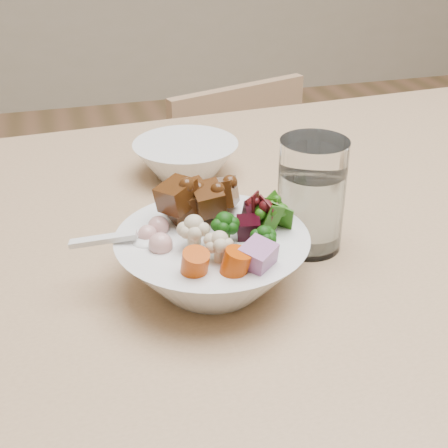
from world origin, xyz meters
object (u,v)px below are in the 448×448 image
(food_bowl, at_px, (213,256))
(side_bowl, at_px, (186,159))
(chair_far, at_px, (260,236))
(water_glass, at_px, (311,199))
(dining_table, at_px, (350,308))

(food_bowl, relative_size, side_bowl, 1.33)
(chair_far, distance_m, food_bowl, 0.88)
(food_bowl, height_order, water_glass, water_glass)
(side_bowl, bearing_deg, water_glass, -67.80)
(side_bowl, bearing_deg, dining_table, -60.01)
(water_glass, bearing_deg, food_bowl, -159.70)
(dining_table, relative_size, water_glass, 14.10)
(chair_far, height_order, food_bowl, food_bowl)
(dining_table, height_order, food_bowl, food_bowl)
(food_bowl, bearing_deg, chair_far, 66.90)
(water_glass, distance_m, side_bowl, 0.25)
(water_glass, relative_size, side_bowl, 0.87)
(dining_table, height_order, water_glass, water_glass)
(chair_far, distance_m, side_bowl, 0.66)
(dining_table, xyz_separation_m, chair_far, (0.13, 0.69, -0.31))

